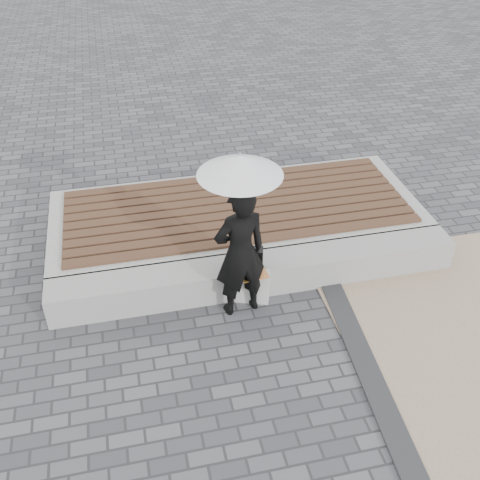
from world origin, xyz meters
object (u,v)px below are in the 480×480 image
Objects in this scene: parasol at (240,165)px; handbag at (246,258)px; canvas_tote at (252,286)px; seating_ledge at (258,273)px; woman at (240,253)px.

parasol is 2.89× the size of handbag.
parasol is 1.72m from canvas_tote.
handbag is at bearing 62.08° from parasol.
woman is (-0.30, -0.35, 0.63)m from seating_ledge.
seating_ledge is 0.78m from woman.
parasol is (-0.30, -0.35, 1.72)m from seating_ledge.
seating_ledge is 4.45× the size of parasol.
seating_ledge is at bearing 45.81° from handbag.
woman is 1.47× the size of parasol.
handbag reaches higher than canvas_tote.
handbag is 0.92× the size of canvas_tote.
woman reaches higher than canvas_tote.
handbag is (0.13, 0.25, -0.29)m from woman.
parasol reaches higher than canvas_tote.
seating_ledge is 1.78m from parasol.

